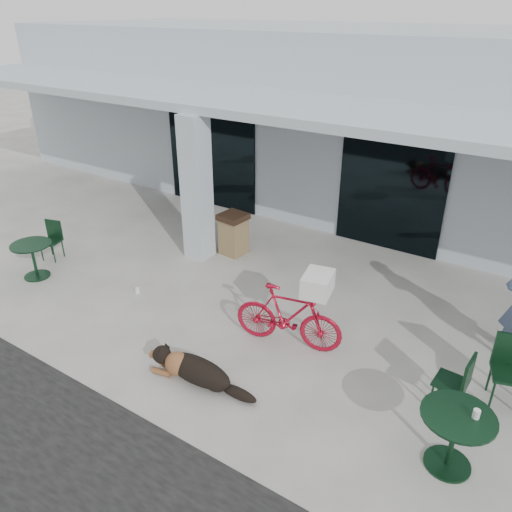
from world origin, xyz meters
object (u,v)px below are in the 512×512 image
Objects in this scene: cafe_chair_far_a at (509,373)px; cafe_table_far at (453,441)px; trash_receptacle at (233,234)px; bicycle at (288,317)px; dog at (197,369)px; cafe_table_near at (34,260)px; cafe_chair_near at (51,241)px; cafe_chair_far_b at (451,381)px.

cafe_table_far is at bearing -119.73° from cafe_chair_far_a.
trash_receptacle reaches higher than cafe_table_far.
bicycle is 1.70m from dog.
cafe_table_near is 0.93× the size of cafe_chair_near.
cafe_chair_far_b is at bearing -23.58° from trash_receptacle.
bicycle reaches higher than cafe_table_near.
dog is 3.56m from cafe_table_far.
cafe_chair_near is at bearing 79.47° from bicycle.
cafe_chair_far_a reaches higher than cafe_table_far.
cafe_chair_far_b reaches higher than cafe_chair_near.
cafe_chair_far_b is 0.98× the size of trash_receptacle.
cafe_table_far is (3.52, 0.50, 0.18)m from dog.
cafe_chair_far_b is at bearing 105.70° from cafe_table_far.
bicycle reaches higher than cafe_chair_near.
cafe_table_near is 8.36m from cafe_table_far.
trash_receptacle is at bearing -109.78° from cafe_chair_far_b.
bicycle reaches higher than cafe_chair_far_a.
cafe_chair_far_b reaches higher than cafe_table_far.
bicycle is at bearing 172.34° from cafe_chair_far_a.
bicycle is 1.93× the size of cafe_chair_far_b.
cafe_chair_far_b is at bearing -155.71° from cafe_chair_far_a.
cafe_chair_far_a reaches higher than cafe_chair_far_b.
trash_receptacle is at bearing 147.00° from cafe_chair_far_a.
cafe_chair_far_b is 5.79m from trash_receptacle.
cafe_chair_far_b is at bearing 14.16° from dog.
bicycle is at bearing -87.32° from cafe_chair_far_b.
cafe_table_near is (-5.49, -0.86, -0.17)m from bicycle.
trash_receptacle is at bearing 108.01° from dog.
bicycle is at bearing -39.84° from trash_receptacle.
trash_receptacle is (-2.71, 2.26, -0.07)m from bicycle.
dog is 1.58× the size of cafe_chair_near.
cafe_chair_far_a reaches higher than trash_receptacle.
bicycle is 2.07× the size of cafe_table_far.
cafe_chair_far_a is 1.08× the size of trash_receptacle.
trash_receptacle is (-5.30, 2.31, 0.01)m from cafe_chair_far_b.
dog is 3.58m from cafe_chair_far_b.
cafe_table_near is at bearing -80.45° from cafe_chair_far_b.
cafe_table_near is 0.84× the size of trash_receptacle.
cafe_table_near is (-4.84, 0.67, 0.15)m from dog.
cafe_table_far is 6.48m from trash_receptacle.
trash_receptacle is (-5.94, 1.76, -0.04)m from cafe_chair_far_a.
cafe_chair_far_a is (9.12, 0.66, 0.09)m from cafe_chair_near.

